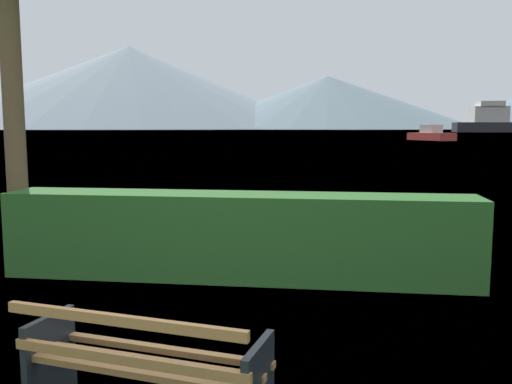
{
  "coord_description": "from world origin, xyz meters",
  "views": [
    {
      "loc": [
        1.15,
        -3.28,
        1.98
      ],
      "look_at": [
        0.0,
        5.4,
        0.93
      ],
      "focal_mm": 37.94,
      "sensor_mm": 36.0,
      "label": 1
    }
  ],
  "objects": [
    {
      "name": "park_bench",
      "position": [
        -0.01,
        -0.06,
        0.42
      ],
      "size": [
        1.7,
        0.87,
        0.87
      ],
      "color": "#A0703F",
      "rests_on": "ground_plane"
    },
    {
      "name": "water_surface",
      "position": [
        0.0,
        308.79,
        0.0
      ],
      "size": [
        620.0,
        620.0,
        0.0
      ],
      "primitive_type": "plane",
      "color": "#6B8EA3",
      "rests_on": "ground_plane"
    },
    {
      "name": "distant_hills",
      "position": [
        -74.99,
        545.41,
        38.89
      ],
      "size": [
        782.28,
        406.87,
        85.51
      ],
      "color": "gray",
      "rests_on": "ground_plane"
    },
    {
      "name": "hedge_row",
      "position": [
        0.0,
        3.58,
        0.56
      ],
      "size": [
        6.14,
        0.78,
        1.12
      ],
      "primitive_type": "cube",
      "color": "#285B23",
      "rests_on": "ground_plane"
    },
    {
      "name": "fishing_boat_near",
      "position": [
        16.36,
        80.44,
        0.8
      ],
      "size": [
        6.06,
        8.73,
        2.3
      ],
      "color": "#B2332D",
      "rests_on": "water_surface"
    }
  ]
}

